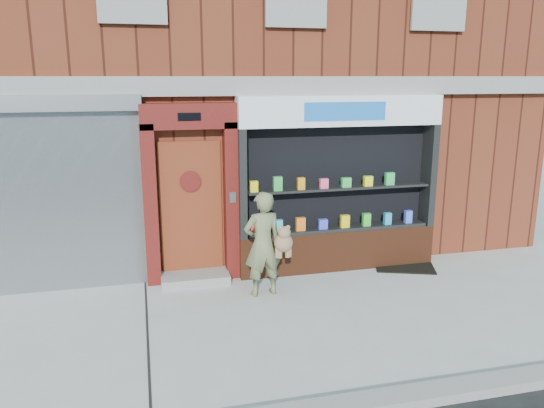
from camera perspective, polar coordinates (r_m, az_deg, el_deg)
name	(u,v)px	position (r m, az deg, el deg)	size (l,w,h in m)	color
ground	(263,323)	(7.46, -0.97, -12.67)	(80.00, 80.00, 0.00)	#9E9E99
building	(203,45)	(12.63, -7.46, 16.62)	(12.00, 8.16, 8.00)	#5F2415
shutter_bay	(40,184)	(8.73, -23.66, 1.99)	(3.10, 0.30, 3.04)	gray
red_door_bay	(191,194)	(8.62, -8.68, 1.07)	(1.52, 0.58, 2.90)	#490F0C
pharmacy_bay	(338,192)	(9.15, 7.12, 1.30)	(3.50, 0.41, 3.00)	#582814
woman	(265,244)	(8.08, -0.81, -4.30)	(0.78, 0.47, 1.63)	#676C47
doormat	(404,266)	(9.78, 14.04, -6.50)	(1.01, 0.71, 0.03)	black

